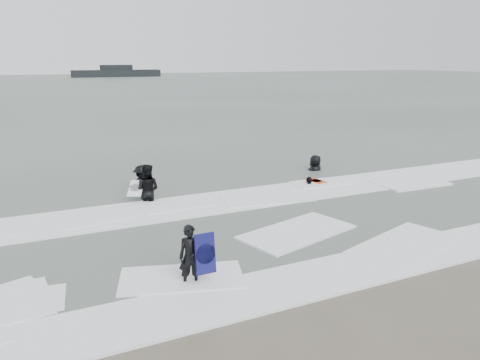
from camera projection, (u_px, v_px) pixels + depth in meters
name	position (u px, v px, depth m)	size (l,w,h in m)	color
ground	(321.00, 266.00, 12.06)	(320.00, 320.00, 0.00)	brown
sea	(63.00, 88.00, 82.38)	(320.00, 320.00, 0.00)	#47544C
surfer_centre	(192.00, 286.00, 10.98)	(0.56, 0.36, 1.52)	black
surfer_wading	(148.00, 201.00, 17.45)	(0.96, 0.75, 1.98)	black
surfer_breaker	(142.00, 190.00, 19.04)	(1.21, 0.70, 1.87)	black
surfer_right_near	(309.00, 186.00, 19.50)	(0.92, 0.38, 1.57)	black
surfer_right_far	(315.00, 171.00, 22.15)	(0.94, 0.61, 1.93)	black
surf_foam	(257.00, 220.00, 15.30)	(30.03, 9.06, 0.09)	white
bodyboards	(227.00, 199.00, 16.00)	(8.26, 7.94, 1.25)	#10114B
vessel_horizon	(117.00, 73.00, 134.44)	(24.73, 4.42, 3.36)	black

